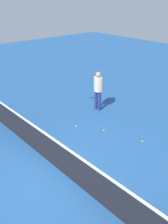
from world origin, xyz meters
The scene contains 8 objects.
ground_plane centered at (0.00, 0.00, 0.00)m, with size 40.00×40.00×0.00m, color #265693.
court_net centered at (0.00, 0.00, 0.50)m, with size 10.09×0.09×1.07m.
player_near_side centered at (2.45, -3.75, 1.01)m, with size 0.52×0.35×1.70m.
tennis_racket_near_player centered at (3.26, -4.54, 0.01)m, with size 0.61×0.38×0.03m.
tennis_ball_near_player centered at (3.32, -0.73, 0.03)m, with size 0.07×0.07×0.07m, color #C6E033.
tennis_ball_by_net centered at (1.83, -2.01, 0.03)m, with size 0.07×0.07×0.07m, color #C6E033.
tennis_ball_baseline centered at (0.90, -2.57, 0.03)m, with size 0.07×0.07×0.07m, color #C6E033.
tennis_ball_stray_left centered at (-0.52, -3.03, 0.03)m, with size 0.07×0.07×0.07m, color #C6E033.
Camera 1 is at (-4.66, 3.30, 4.68)m, focal length 39.90 mm.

